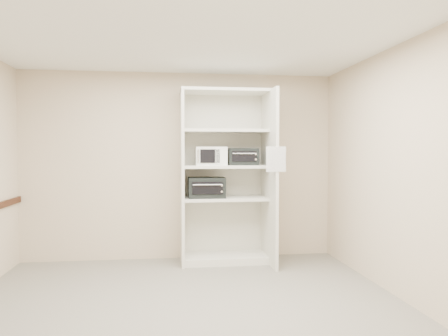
{
  "coord_description": "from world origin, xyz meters",
  "views": [
    {
      "loc": [
        -0.2,
        -4.39,
        1.56
      ],
      "look_at": [
        0.56,
        1.35,
        1.34
      ],
      "focal_mm": 35.0,
      "sensor_mm": 36.0,
      "label": 1
    }
  ],
  "objects": [
    {
      "name": "wall_right",
      "position": [
        2.25,
        0.0,
        1.35
      ],
      "size": [
        0.02,
        4.0,
        2.7
      ],
      "primitive_type": "cube",
      "color": "beige",
      "rests_on": "ground"
    },
    {
      "name": "toaster_oven_upper",
      "position": [
        0.89,
        1.72,
        1.49
      ],
      "size": [
        0.44,
        0.35,
        0.24
      ],
      "primitive_type": "cube",
      "rotation": [
        0.0,
        0.0,
        -0.09
      ],
      "color": "black",
      "rests_on": "shelving_unit"
    },
    {
      "name": "toaster_oven_lower",
      "position": [
        0.36,
        1.67,
        1.06
      ],
      "size": [
        0.51,
        0.39,
        0.28
      ],
      "primitive_type": "cube",
      "rotation": [
        0.0,
        0.0,
        -0.02
      ],
      "color": "black",
      "rests_on": "shelving_unit"
    },
    {
      "name": "ceiling",
      "position": [
        0.0,
        0.0,
        2.7
      ],
      "size": [
        4.5,
        4.0,
        0.01
      ],
      "primitive_type": "cube",
      "color": "white"
    },
    {
      "name": "wall_front",
      "position": [
        0.0,
        -2.0,
        1.35
      ],
      "size": [
        4.5,
        0.02,
        2.7
      ],
      "primitive_type": "cube",
      "color": "beige",
      "rests_on": "ground"
    },
    {
      "name": "shelving_unit",
      "position": [
        0.67,
        1.7,
        1.13
      ],
      "size": [
        1.24,
        0.92,
        2.42
      ],
      "color": "beige",
      "rests_on": "floor"
    },
    {
      "name": "floor",
      "position": [
        0.0,
        0.0,
        0.0
      ],
      "size": [
        4.5,
        4.0,
        0.01
      ],
      "primitive_type": "cube",
      "color": "slate",
      "rests_on": "ground"
    },
    {
      "name": "wall_back",
      "position": [
        0.0,
        2.0,
        1.35
      ],
      "size": [
        4.5,
        0.02,
        2.7
      ],
      "primitive_type": "cube",
      "color": "beige",
      "rests_on": "ground"
    },
    {
      "name": "paper_sign",
      "position": [
        1.2,
        1.07,
        1.46
      ],
      "size": [
        0.25,
        0.01,
        0.32
      ],
      "primitive_type": "cube",
      "rotation": [
        0.0,
        0.0,
        0.01
      ],
      "color": "white",
      "rests_on": "shelving_unit"
    },
    {
      "name": "microwave",
      "position": [
        0.43,
        1.71,
        1.5
      ],
      "size": [
        0.44,
        0.34,
        0.26
      ],
      "primitive_type": "cube",
      "rotation": [
        0.0,
        0.0,
        -0.03
      ],
      "color": "white",
      "rests_on": "shelving_unit"
    }
  ]
}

